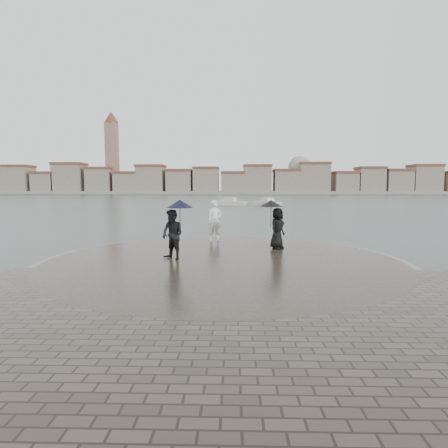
{
  "coord_description": "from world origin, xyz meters",
  "views": [
    {
      "loc": [
        0.35,
        -9.11,
        2.81
      ],
      "look_at": [
        0.0,
        4.8,
        1.45
      ],
      "focal_mm": 30.0,
      "sensor_mm": 36.0,
      "label": 1
    }
  ],
  "objects": [
    {
      "name": "kerb_ring",
      "position": [
        0.0,
        3.5,
        0.16
      ],
      "size": [
        12.5,
        12.5,
        0.32
      ],
      "primitive_type": "cylinder",
      "color": "gray",
      "rests_on": "ground"
    },
    {
      "name": "far_skyline",
      "position": [
        -6.29,
        160.71,
        5.61
      ],
      "size": [
        260.0,
        20.0,
        37.0
      ],
      "color": "gray",
      "rests_on": "ground"
    },
    {
      "name": "ground",
      "position": [
        0.0,
        0.0,
        0.0
      ],
      "size": [
        400.0,
        400.0,
        0.0
      ],
      "primitive_type": "plane",
      "color": "#2B3835",
      "rests_on": "ground"
    },
    {
      "name": "quay_tip",
      "position": [
        0.0,
        3.5,
        0.18
      ],
      "size": [
        11.9,
        11.9,
        0.36
      ],
      "primitive_type": "cylinder",
      "color": "#2D261E",
      "rests_on": "ground"
    },
    {
      "name": "visitor_left",
      "position": [
        -1.67,
        3.53,
        1.44
      ],
      "size": [
        1.25,
        1.08,
        2.04
      ],
      "color": "black",
      "rests_on": "quay_tip"
    },
    {
      "name": "visitor_right",
      "position": [
        2.04,
        5.84,
        1.45
      ],
      "size": [
        1.18,
        1.07,
        1.95
      ],
      "color": "black",
      "rests_on": "quay_tip"
    },
    {
      "name": "boats",
      "position": [
        2.59,
        48.85,
        0.38
      ],
      "size": [
        10.59,
        7.04,
        1.5
      ],
      "color": "beige",
      "rests_on": "ground"
    },
    {
      "name": "statue",
      "position": [
        -0.5,
        7.99,
        1.3
      ],
      "size": [
        0.76,
        0.58,
        1.87
      ],
      "primitive_type": "imported",
      "rotation": [
        0.0,
        0.0,
        0.21
      ],
      "color": "white",
      "rests_on": "quay_tip"
    }
  ]
}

